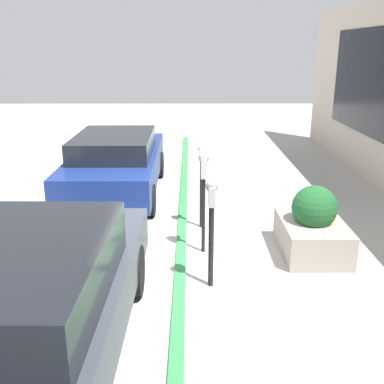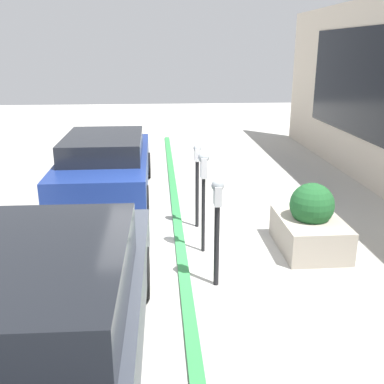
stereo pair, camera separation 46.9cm
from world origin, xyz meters
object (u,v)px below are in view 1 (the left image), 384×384
parking_meter_nearest (211,214)px  parking_meter_middle (202,172)px  planter_box (313,228)px  parked_car_middle (116,162)px  parking_meter_second (204,178)px  parked_car_front (24,305)px

parking_meter_nearest → parking_meter_middle: size_ratio=0.99×
parking_meter_middle → planter_box: bearing=-122.4°
planter_box → parked_car_middle: parked_car_middle is taller
parking_meter_nearest → parking_meter_second: (1.07, 0.07, 0.18)m
parking_meter_middle → parked_car_middle: size_ratio=0.34×
parking_meter_nearest → parked_car_middle: bearing=25.0°
parking_meter_nearest → parked_car_middle: parking_meter_nearest is taller
parking_meter_middle → parking_meter_nearest: bearing=-178.0°
parking_meter_nearest → parking_meter_middle: 2.12m
parked_car_front → parking_meter_middle: bearing=-24.2°
parking_meter_nearest → parking_meter_second: parking_meter_second is taller
parking_meter_second → parking_meter_nearest: bearing=-176.2°
parked_car_front → parked_car_middle: 5.73m
parking_meter_middle → parked_car_front: size_ratio=0.33×
parking_meter_nearest → parked_car_middle: 4.46m
parked_car_front → parked_car_middle: size_ratio=1.03×
parked_car_front → parking_meter_second: bearing=-32.0°
parking_meter_second → planter_box: bearing=-91.5°
parking_meter_second → parked_car_middle: (2.95, 1.81, -0.49)m
parking_meter_nearest → parking_meter_second: size_ratio=0.93×
parking_meter_middle → planter_box: (-1.09, -1.71, -0.61)m
parking_meter_nearest → planter_box: size_ratio=1.08×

